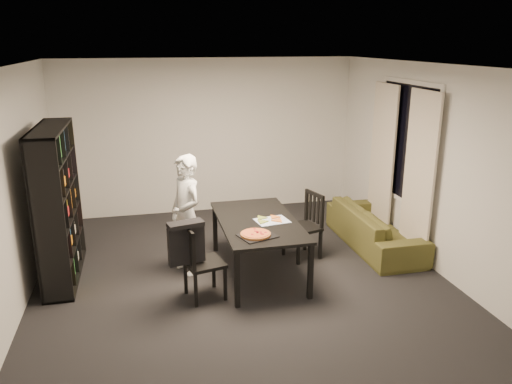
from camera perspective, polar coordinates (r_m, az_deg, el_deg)
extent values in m
cube|color=black|center=(6.36, -1.67, -9.83)|extent=(5.00, 5.50, 0.01)
cube|color=white|center=(5.69, -1.90, 14.25)|extent=(5.00, 5.50, 0.01)
cube|color=silver|center=(8.54, -5.48, 6.31)|extent=(5.00, 0.01, 2.60)
cube|color=silver|center=(3.41, 7.61, -10.55)|extent=(5.00, 0.01, 2.60)
cube|color=silver|center=(5.95, -26.10, -0.10)|extent=(0.01, 5.50, 2.60)
cube|color=silver|center=(6.82, 19.29, 2.71)|extent=(0.01, 5.50, 2.60)
cube|color=black|center=(7.27, 16.86, 5.39)|extent=(0.02, 1.40, 1.60)
cube|color=white|center=(7.27, 16.82, 5.39)|extent=(0.03, 1.52, 1.72)
cube|color=beige|center=(6.87, 18.11, 1.63)|extent=(0.03, 0.70, 2.25)
cube|color=beige|center=(7.75, 14.21, 3.63)|extent=(0.03, 0.70, 2.25)
cube|color=black|center=(6.54, -21.69, -1.32)|extent=(0.35, 1.50, 1.90)
cube|color=black|center=(6.25, 0.21, -3.40)|extent=(0.95, 1.71, 0.04)
cube|color=black|center=(5.59, -2.17, -9.97)|extent=(0.06, 0.06, 0.67)
cube|color=black|center=(5.80, 6.24, -9.05)|extent=(0.06, 0.06, 0.67)
cube|color=black|center=(7.05, -4.70, -4.15)|extent=(0.06, 0.06, 0.67)
cube|color=black|center=(7.21, 2.03, -3.61)|extent=(0.06, 0.06, 0.67)
cube|color=black|center=(5.79, -5.90, -8.10)|extent=(0.50, 0.50, 0.04)
cube|color=black|center=(5.64, -7.76, -6.21)|extent=(0.13, 0.41, 0.44)
cube|color=black|center=(5.57, -7.84, -4.30)|extent=(0.12, 0.39, 0.05)
cube|color=black|center=(5.80, -3.54, -10.44)|extent=(0.04, 0.04, 0.40)
cube|color=black|center=(6.10, -4.86, -9.05)|extent=(0.04, 0.04, 0.40)
cube|color=black|center=(5.69, -6.89, -11.11)|extent=(0.04, 0.04, 0.40)
cube|color=black|center=(5.99, -8.05, -9.65)|extent=(0.04, 0.04, 0.40)
cube|color=black|center=(6.82, 5.31, -4.08)|extent=(0.52, 0.52, 0.04)
cube|color=black|center=(6.84, 6.67, -1.87)|extent=(0.16, 0.41, 0.45)
cube|color=black|center=(6.78, 6.73, -0.23)|extent=(0.14, 0.39, 0.05)
cube|color=black|center=(6.94, 3.18, -5.62)|extent=(0.04, 0.04, 0.41)
cube|color=black|center=(6.67, 4.86, -6.64)|extent=(0.04, 0.04, 0.41)
cube|color=black|center=(7.13, 5.62, -5.05)|extent=(0.04, 0.04, 0.41)
cube|color=black|center=(6.87, 7.35, -6.01)|extent=(0.04, 0.04, 0.41)
cube|color=black|center=(5.63, -7.96, -6.01)|extent=(0.42, 0.17, 0.44)
cube|color=black|center=(5.54, -8.06, -3.67)|extent=(0.42, 0.26, 0.05)
imported|color=white|center=(6.33, -7.98, -2.60)|extent=(0.56, 0.66, 1.54)
cube|color=black|center=(5.75, 0.16, -5.03)|extent=(0.48, 0.43, 0.01)
cylinder|color=#96552B|center=(5.74, -0.05, -4.85)|extent=(0.35, 0.35, 0.02)
cylinder|color=#C46A32|center=(5.74, -0.05, -4.71)|extent=(0.31, 0.31, 0.01)
cube|color=white|center=(6.22, 1.84, -3.30)|extent=(0.44, 0.36, 0.01)
imported|color=#403F19|center=(7.41, 13.41, -3.97)|extent=(0.75, 1.91, 0.56)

